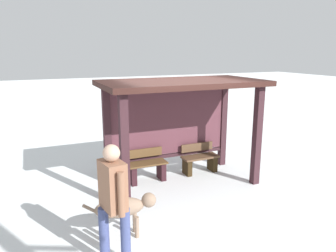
% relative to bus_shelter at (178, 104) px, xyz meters
% --- Properties ---
extents(ground_plane, '(60.00, 60.00, 0.00)m').
position_rel_bus_shelter_xyz_m(ground_plane, '(0.00, -0.20, -1.80)').
color(ground_plane, white).
extents(bus_shelter, '(3.48, 1.83, 2.33)m').
position_rel_bus_shelter_xyz_m(bus_shelter, '(0.00, 0.00, 0.00)').
color(bus_shelter, '#371F24').
rests_on(bus_shelter, ground).
extents(bench_left_inside, '(0.91, 0.39, 0.74)m').
position_rel_bus_shelter_xyz_m(bench_left_inside, '(-0.69, 0.21, -1.47)').
color(bench_left_inside, brown).
rests_on(bench_left_inside, ground).
extents(bench_center_inside, '(0.91, 0.38, 0.71)m').
position_rel_bus_shelter_xyz_m(bench_center_inside, '(0.69, 0.21, -1.48)').
color(bench_center_inside, brown).
rests_on(bench_center_inside, ground).
extents(person_walking, '(0.43, 0.61, 1.76)m').
position_rel_bus_shelter_xyz_m(person_walking, '(-2.11, -2.40, -0.76)').
color(person_walking, '#8D5F46').
rests_on(person_walking, ground).
extents(dog, '(1.17, 0.38, 0.70)m').
position_rel_bus_shelter_xyz_m(dog, '(-1.80, -1.80, -1.29)').
color(dog, '#8E745E').
rests_on(dog, ground).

